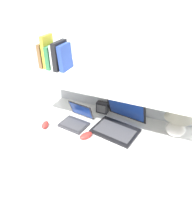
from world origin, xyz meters
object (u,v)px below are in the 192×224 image
at_px(computer_mouse, 86,136).
at_px(second_mouse, 45,125).
at_px(laptop_large, 119,124).
at_px(router_box, 102,107).
at_px(book_brown, 44,55).
at_px(book_yellow, 48,51).
at_px(laptop_small, 76,120).
at_px(table_lamp, 179,117).
at_px(book_green, 52,56).
at_px(book_blue, 65,57).
at_px(book_black, 60,55).
at_px(book_white, 56,56).

relative_size(computer_mouse, second_mouse, 1.16).
bearing_deg(laptop_large, computer_mouse, -132.81).
relative_size(computer_mouse, router_box, 1.21).
height_order(book_brown, book_yellow, book_yellow).
distance_m(computer_mouse, second_mouse, 0.39).
bearing_deg(laptop_small, laptop_large, 12.38).
bearing_deg(book_brown, router_box, 18.06).
height_order(table_lamp, computer_mouse, table_lamp).
xyz_separation_m(laptop_small, book_yellow, (-0.28, 0.10, 0.54)).
distance_m(computer_mouse, router_box, 0.40).
bearing_deg(book_green, book_yellow, 180.00).
bearing_deg(book_yellow, router_box, 19.55).
bearing_deg(book_blue, second_mouse, -111.27).
bearing_deg(router_box, book_blue, -150.38).
relative_size(book_yellow, book_green, 1.41).
bearing_deg(router_box, book_black, -154.25).
distance_m(table_lamp, book_white, 1.09).
bearing_deg(book_white, book_brown, 180.00).
relative_size(book_white, book_blue, 0.95).
xyz_separation_m(computer_mouse, book_yellow, (-0.45, 0.24, 0.56)).
relative_size(laptop_large, book_white, 2.16).
xyz_separation_m(table_lamp, laptop_large, (-0.45, -0.11, -0.13)).
relative_size(book_brown, book_black, 0.88).
xyz_separation_m(computer_mouse, book_blue, (-0.29, 0.24, 0.53)).
bearing_deg(book_green, router_box, 21.32).
relative_size(table_lamp, laptop_small, 1.11).
bearing_deg(laptop_small, book_black, 148.78).
bearing_deg(book_blue, book_green, 180.00).
bearing_deg(laptop_small, book_brown, 162.10).
bearing_deg(book_green, second_mouse, -84.97).
xyz_separation_m(table_lamp, book_yellow, (-1.10, -0.08, 0.40)).
height_order(table_lamp, second_mouse, table_lamp).
height_order(router_box, book_black, book_black).
xyz_separation_m(book_brown, book_white, (0.11, 0.00, 0.00)).
bearing_deg(laptop_small, book_blue, 140.00).
bearing_deg(book_yellow, book_white, 0.00).
distance_m(router_box, book_black, 0.61).
relative_size(book_yellow, book_white, 1.33).
bearing_deg(table_lamp, laptop_small, -167.14).
distance_m(book_white, book_blue, 0.09).
height_order(book_yellow, book_green, book_yellow).
relative_size(second_mouse, router_box, 1.05).
distance_m(book_brown, book_white, 0.11).
distance_m(computer_mouse, book_blue, 0.65).
relative_size(book_black, book_blue, 1.08).
relative_size(book_white, book_black, 0.88).
relative_size(table_lamp, book_blue, 1.44).
distance_m(laptop_large, book_black, 0.74).
distance_m(book_green, book_blue, 0.12).
relative_size(laptop_small, book_blue, 1.29).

